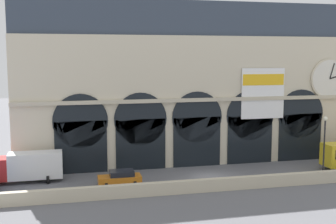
{
  "coord_description": "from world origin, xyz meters",
  "views": [
    {
      "loc": [
        -15.14,
        -44.32,
        13.22
      ],
      "look_at": [
        -3.55,
        5.0,
        6.69
      ],
      "focal_mm": 46.75,
      "sensor_mm": 36.0,
      "label": 1
    }
  ],
  "objects": [
    {
      "name": "box_truck_west",
      "position": [
        -19.35,
        2.68,
        1.7
      ],
      "size": [
        7.5,
        2.91,
        3.12
      ],
      "color": "red",
      "rests_on": "ground"
    },
    {
      "name": "ground_plane",
      "position": [
        0.0,
        0.0,
        0.0
      ],
      "size": [
        200.0,
        200.0,
        0.0
      ],
      "primitive_type": "plane",
      "color": "slate"
    },
    {
      "name": "station_building",
      "position": [
        0.04,
        7.74,
        9.56
      ],
      "size": [
        42.24,
        5.88,
        19.66
      ],
      "color": "beige",
      "rests_on": "ground"
    },
    {
      "name": "street_lamp_quayside",
      "position": [
        11.31,
        -3.98,
        4.41
      ],
      "size": [
        0.44,
        0.44,
        6.9
      ],
      "color": "black",
      "rests_on": "ground"
    },
    {
      "name": "quay_parapet_wall",
      "position": [
        0.0,
        -4.78,
        0.62
      ],
      "size": [
        90.0,
        0.7,
        1.24
      ],
      "primitive_type": "cube",
      "color": "beige",
      "rests_on": "ground"
    },
    {
      "name": "car_midwest",
      "position": [
        -9.95,
        -0.78,
        0.8
      ],
      "size": [
        4.4,
        2.22,
        1.55
      ],
      "color": "orange",
      "rests_on": "ground"
    }
  ]
}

